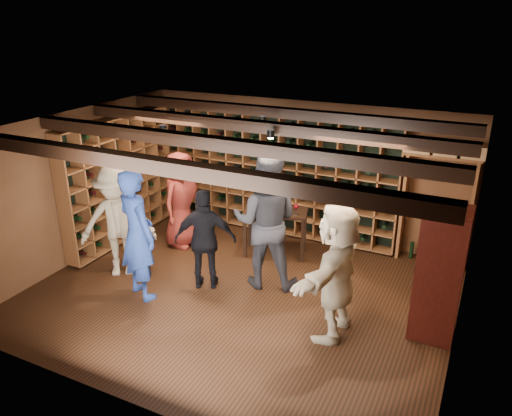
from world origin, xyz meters
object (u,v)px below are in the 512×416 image
at_px(guest_woman_black, 205,240).
at_px(guest_beige, 336,272).
at_px(display_cabinet, 439,277).
at_px(guest_khaki, 118,222).
at_px(tasting_table, 275,215).
at_px(man_grey_suit, 266,222).
at_px(man_blue_shirt, 137,234).
at_px(guest_red_floral, 181,200).

distance_m(guest_woman_black, guest_beige, 2.13).
distance_m(display_cabinet, guest_khaki, 4.74).
xyz_separation_m(guest_beige, tasting_table, (-1.62, 1.78, -0.19)).
bearing_deg(tasting_table, man_grey_suit, -89.47).
height_order(man_grey_suit, tasting_table, man_grey_suit).
distance_m(man_blue_shirt, guest_beige, 2.86).
bearing_deg(guest_woman_black, guest_beige, 147.04).
height_order(man_blue_shirt, guest_beige, man_blue_shirt).
xyz_separation_m(man_blue_shirt, guest_woman_black, (0.74, 0.63, -0.20)).
xyz_separation_m(guest_woman_black, tasting_table, (0.49, 1.48, -0.06)).
relative_size(man_blue_shirt, man_grey_suit, 0.94).
distance_m(guest_woman_black, guest_khaki, 1.47).
distance_m(guest_red_floral, tasting_table, 1.69).
distance_m(display_cabinet, man_blue_shirt, 4.10).
relative_size(man_blue_shirt, guest_khaki, 1.09).
relative_size(man_blue_shirt, guest_woman_black, 1.25).
relative_size(display_cabinet, guest_beige, 0.97).
xyz_separation_m(man_blue_shirt, man_grey_suit, (1.51, 1.11, 0.06)).
bearing_deg(display_cabinet, guest_beige, -156.09).
distance_m(display_cabinet, tasting_table, 3.06).
xyz_separation_m(guest_khaki, guest_beige, (3.55, -0.07, 0.01)).
bearing_deg(display_cabinet, tasting_table, 155.65).
height_order(man_blue_shirt, guest_red_floral, man_blue_shirt).
bearing_deg(display_cabinet, guest_red_floral, 168.80).
bearing_deg(man_blue_shirt, display_cabinet, -145.69).
relative_size(guest_red_floral, guest_woman_black, 1.10).
xyz_separation_m(man_grey_suit, guest_khaki, (-2.22, -0.71, -0.14)).
xyz_separation_m(man_grey_suit, tasting_table, (-0.28, 1.00, -0.32)).
xyz_separation_m(man_grey_suit, guest_red_floral, (-1.92, 0.61, -0.18)).
xyz_separation_m(display_cabinet, guest_woman_black, (-3.27, -0.21, -0.07)).
relative_size(display_cabinet, tasting_table, 1.50).
bearing_deg(guest_red_floral, guest_beige, -107.60).
height_order(man_grey_suit, guest_woman_black, man_grey_suit).
bearing_deg(tasting_table, display_cabinet, -39.69).
height_order(man_grey_suit, guest_beige, man_grey_suit).
bearing_deg(tasting_table, guest_khaki, -153.83).
height_order(guest_khaki, guest_beige, guest_beige).
height_order(guest_khaki, tasting_table, guest_khaki).
xyz_separation_m(guest_woman_black, guest_khaki, (-1.45, -0.23, 0.11)).
bearing_deg(display_cabinet, man_grey_suit, 173.98).
distance_m(man_grey_suit, guest_red_floral, 2.03).
xyz_separation_m(display_cabinet, guest_khaki, (-4.72, -0.45, 0.04)).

